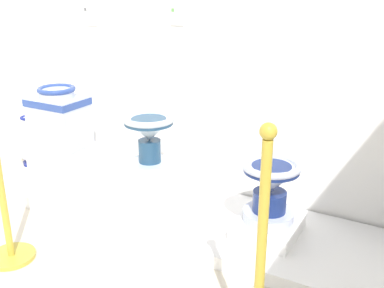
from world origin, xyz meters
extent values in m
cube|color=white|center=(2.06, 2.63, 0.04)|extent=(3.36, 0.79, 0.08)
cube|color=white|center=(0.78, 2.65, 0.21)|extent=(0.37, 0.39, 0.26)
cube|color=#ADB8DA|center=(0.78, 2.65, 0.53)|extent=(0.39, 0.30, 0.37)
cube|color=navy|center=(0.78, 2.65, 0.68)|extent=(0.40, 0.30, 0.05)
cylinder|color=#ADB8DA|center=(0.78, 2.65, 0.74)|extent=(0.26, 0.26, 0.06)
torus|color=navy|center=(0.78, 2.65, 0.77)|extent=(0.28, 0.28, 0.04)
cube|color=white|center=(1.62, 2.61, 0.21)|extent=(0.40, 0.35, 0.25)
cylinder|color=silver|center=(1.62, 2.61, 0.36)|extent=(0.30, 0.30, 0.05)
cylinder|color=navy|center=(1.62, 2.61, 0.46)|extent=(0.15, 0.15, 0.15)
cone|color=silver|center=(1.62, 2.61, 0.61)|extent=(0.33, 0.33, 0.15)
cylinder|color=navy|center=(1.62, 2.61, 0.66)|extent=(0.32, 0.32, 0.03)
torus|color=silver|center=(1.62, 2.61, 0.68)|extent=(0.34, 0.34, 0.04)
cylinder|color=navy|center=(1.62, 2.61, 0.68)|extent=(0.23, 0.23, 0.01)
cube|color=white|center=(2.46, 2.61, 0.13)|extent=(0.35, 0.39, 0.09)
cylinder|color=#AFB8D6|center=(2.46, 2.61, 0.20)|extent=(0.31, 0.31, 0.07)
cylinder|color=navy|center=(2.46, 2.61, 0.30)|extent=(0.20, 0.20, 0.12)
cone|color=#AFB8D6|center=(2.46, 2.61, 0.44)|extent=(0.33, 0.33, 0.16)
cylinder|color=navy|center=(2.46, 2.61, 0.50)|extent=(0.32, 0.32, 0.03)
torus|color=#AFB8D6|center=(2.46, 2.61, 0.52)|extent=(0.34, 0.34, 0.04)
cylinder|color=navy|center=(2.46, 2.61, 0.52)|extent=(0.23, 0.23, 0.01)
cube|color=white|center=(0.81, 3.04, 1.27)|extent=(0.13, 0.01, 0.14)
cube|color=slate|center=(0.77, 3.04, 1.31)|extent=(0.02, 0.01, 0.02)
cube|color=white|center=(1.58, 3.04, 1.29)|extent=(0.10, 0.01, 0.12)
cube|color=#5B9E4C|center=(1.55, 3.04, 1.33)|extent=(0.02, 0.01, 0.02)
cylinder|color=navy|center=(0.21, 2.84, 0.01)|extent=(0.17, 0.17, 0.03)
ellipsoid|color=silver|center=(0.21, 2.84, 0.17)|extent=(0.25, 0.25, 0.27)
cylinder|color=silver|center=(0.21, 2.84, 0.36)|extent=(0.09, 0.09, 0.12)
torus|color=navy|center=(0.21, 2.84, 0.42)|extent=(0.13, 0.13, 0.02)
cylinder|color=gold|center=(1.22, 1.75, 0.01)|extent=(0.27, 0.27, 0.02)
cylinder|color=gold|center=(1.22, 1.75, 0.50)|extent=(0.04, 0.04, 0.96)
cylinder|color=gold|center=(2.74, 1.72, 0.51)|extent=(0.04, 0.04, 0.98)
sphere|color=gold|center=(2.74, 1.72, 1.03)|extent=(0.06, 0.06, 0.06)
camera|label=1|loc=(3.26, 0.28, 1.53)|focal=43.02mm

